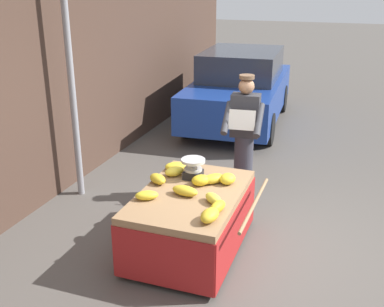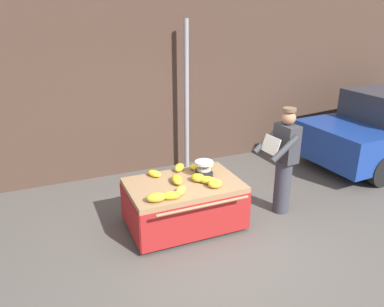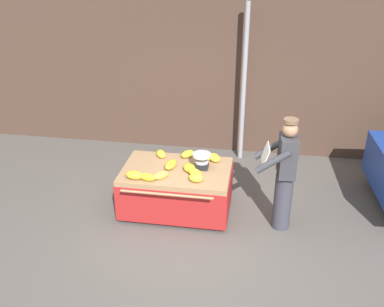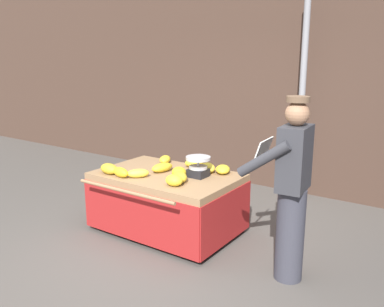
# 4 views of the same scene
# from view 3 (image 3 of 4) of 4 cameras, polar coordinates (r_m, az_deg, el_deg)

# --- Properties ---
(ground_plane) EXTENTS (60.00, 60.00, 0.00)m
(ground_plane) POSITION_cam_3_polar(r_m,az_deg,el_deg) (6.45, 0.49, -10.81)
(ground_plane) COLOR #514C47
(back_wall) EXTENTS (16.00, 0.24, 4.26)m
(back_wall) POSITION_cam_3_polar(r_m,az_deg,el_deg) (8.38, 3.91, 14.15)
(back_wall) COLOR #473328
(back_wall) RESTS_ON ground
(street_pole) EXTENTS (0.09, 0.09, 2.91)m
(street_pole) POSITION_cam_3_polar(r_m,az_deg,el_deg) (8.13, 6.67, 8.71)
(street_pole) COLOR gray
(street_pole) RESTS_ON ground
(banana_cart) EXTENTS (1.65, 1.26, 0.72)m
(banana_cart) POSITION_cam_3_polar(r_m,az_deg,el_deg) (6.79, -2.01, -3.47)
(banana_cart) COLOR #93704C
(banana_cart) RESTS_ON ground
(weighing_scale) EXTENTS (0.28, 0.28, 0.23)m
(weighing_scale) POSITION_cam_3_polar(r_m,az_deg,el_deg) (6.68, 1.26, -0.96)
(weighing_scale) COLOR black
(weighing_scale) RESTS_ON banana_cart
(banana_bunch_0) EXTENTS (0.30, 0.29, 0.11)m
(banana_bunch_0) POSITION_cam_3_polar(r_m,az_deg,el_deg) (6.49, 0.37, -2.47)
(banana_bunch_0) COLOR gold
(banana_bunch_0) RESTS_ON banana_cart
(banana_bunch_1) EXTENTS (0.27, 0.16, 0.11)m
(banana_bunch_1) POSITION_cam_3_polar(r_m,az_deg,el_deg) (6.40, -5.77, -3.04)
(banana_bunch_1) COLOR gold
(banana_bunch_1) RESTS_ON banana_cart
(banana_bunch_2) EXTENTS (0.26, 0.27, 0.12)m
(banana_bunch_2) POSITION_cam_3_polar(r_m,az_deg,el_deg) (6.60, -0.32, -1.88)
(banana_bunch_2) COLOR gold
(banana_bunch_2) RESTS_ON banana_cart
(banana_bunch_3) EXTENTS (0.28, 0.19, 0.12)m
(banana_bunch_3) POSITION_cam_3_polar(r_m,az_deg,el_deg) (6.46, -7.45, -2.77)
(banana_bunch_3) COLOR gold
(banana_bunch_3) RESTS_ON banana_cart
(banana_bunch_4) EXTENTS (0.25, 0.26, 0.10)m
(banana_bunch_4) POSITION_cam_3_polar(r_m,az_deg,el_deg) (6.44, -4.03, -2.80)
(banana_bunch_4) COLOR yellow
(banana_bunch_4) RESTS_ON banana_cart
(banana_bunch_5) EXTENTS (0.23, 0.20, 0.12)m
(banana_bunch_5) POSITION_cam_3_polar(r_m,az_deg,el_deg) (6.34, 0.50, -3.13)
(banana_bunch_5) COLOR yellow
(banana_bunch_5) RESTS_ON banana_cart
(banana_bunch_6) EXTENTS (0.27, 0.31, 0.10)m
(banana_bunch_6) POSITION_cam_3_polar(r_m,az_deg,el_deg) (6.94, 2.89, -0.52)
(banana_bunch_6) COLOR yellow
(banana_bunch_6) RESTS_ON banana_cart
(banana_bunch_7) EXTENTS (0.26, 0.28, 0.11)m
(banana_bunch_7) POSITION_cam_3_polar(r_m,az_deg,el_deg) (7.04, -0.57, -0.05)
(banana_bunch_7) COLOR gold
(banana_bunch_7) RESTS_ON banana_cart
(banana_bunch_8) EXTENTS (0.20, 0.32, 0.10)m
(banana_bunch_8) POSITION_cam_3_polar(r_m,az_deg,el_deg) (6.72, -2.76, -1.43)
(banana_bunch_8) COLOR gold
(banana_bunch_8) RESTS_ON banana_cart
(banana_bunch_9) EXTENTS (0.28, 0.26, 0.11)m
(banana_bunch_9) POSITION_cam_3_polar(r_m,az_deg,el_deg) (6.91, 1.45, -0.55)
(banana_bunch_9) COLOR yellow
(banana_bunch_9) RESTS_ON banana_cart
(banana_bunch_10) EXTENTS (0.23, 0.28, 0.09)m
(banana_bunch_10) POSITION_cam_3_polar(r_m,az_deg,el_deg) (7.07, -4.00, -0.05)
(banana_bunch_10) COLOR yellow
(banana_bunch_10) RESTS_ON banana_cart
(vendor_person) EXTENTS (0.60, 0.55, 1.71)m
(vendor_person) POSITION_cam_3_polar(r_m,az_deg,el_deg) (6.35, 11.78, -2.69)
(vendor_person) COLOR #383842
(vendor_person) RESTS_ON ground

